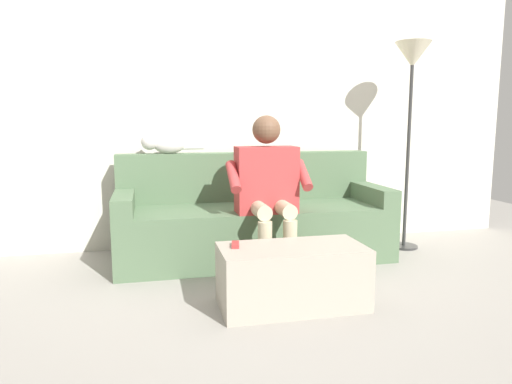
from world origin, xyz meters
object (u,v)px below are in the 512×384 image
at_px(couch, 253,222).
at_px(remote_red, 235,245).
at_px(person_solo_seated, 268,184).
at_px(coffee_table, 292,276).
at_px(floor_lamp, 412,72).
at_px(cat_on_backrest, 164,143).

bearing_deg(couch, remote_red, 71.83).
bearing_deg(person_solo_seated, coffee_table, 87.57).
relative_size(couch, coffee_table, 2.50).
xyz_separation_m(couch, floor_lamp, (-1.38, 0.02, 1.23)).
relative_size(coffee_table, person_solo_seated, 0.75).
relative_size(coffee_table, remote_red, 7.35).
height_order(coffee_table, floor_lamp, floor_lamp).
height_order(couch, remote_red, couch).
bearing_deg(remote_red, cat_on_backrest, 26.69).
bearing_deg(coffee_table, cat_on_backrest, -62.79).
xyz_separation_m(couch, coffee_table, (0.00, 1.09, -0.11)).
height_order(couch, cat_on_backrest, cat_on_backrest).
height_order(person_solo_seated, floor_lamp, floor_lamp).
bearing_deg(cat_on_backrest, floor_lamp, 172.14).
bearing_deg(cat_on_backrest, coffee_table, 117.21).
distance_m(couch, floor_lamp, 1.85).
xyz_separation_m(couch, remote_red, (0.33, 1.01, 0.09)).
height_order(cat_on_backrest, floor_lamp, floor_lamp).
relative_size(person_solo_seated, cat_on_backrest, 2.27).
height_order(person_solo_seated, cat_on_backrest, person_solo_seated).
bearing_deg(coffee_table, remote_red, -13.45).
xyz_separation_m(couch, cat_on_backrest, (0.70, -0.26, 0.64)).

